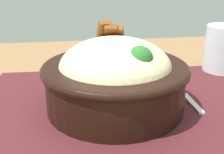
# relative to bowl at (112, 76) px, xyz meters

# --- Properties ---
(table) EXTENTS (1.19, 0.90, 0.73)m
(table) POSITION_rel_bowl_xyz_m (0.00, -0.01, -0.13)
(table) COLOR olive
(table) RESTS_ON ground_plane
(placemat) EXTENTS (0.48, 0.35, 0.00)m
(placemat) POSITION_rel_bowl_xyz_m (0.03, 0.01, -0.05)
(placemat) COLOR #47191E
(placemat) RESTS_ON table
(bowl) EXTENTS (0.22, 0.22, 0.13)m
(bowl) POSITION_rel_bowl_xyz_m (0.00, 0.00, 0.00)
(bowl) COLOR black
(bowl) RESTS_ON placemat
(fork) EXTENTS (0.02, 0.13, 0.00)m
(fork) POSITION_rel_bowl_xyz_m (0.13, 0.03, -0.05)
(fork) COLOR silver
(fork) RESTS_ON placemat
(drinking_glass) EXTENTS (0.08, 0.08, 0.10)m
(drinking_glass) POSITION_rel_bowl_xyz_m (0.25, 0.14, -0.01)
(drinking_glass) COLOR silver
(drinking_glass) RESTS_ON table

